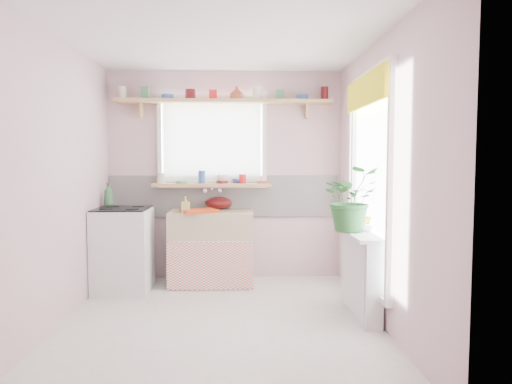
{
  "coord_description": "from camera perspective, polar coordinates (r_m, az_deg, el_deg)",
  "views": [
    {
      "loc": [
        0.17,
        -3.93,
        1.43
      ],
      "look_at": [
        0.34,
        0.55,
        1.12
      ],
      "focal_mm": 32.0,
      "sensor_mm": 36.0,
      "label": 1
    }
  ],
  "objects": [
    {
      "name": "room",
      "position": [
        4.82,
        3.72,
        3.23
      ],
      "size": [
        3.2,
        3.2,
        3.2
      ],
      "color": "silver",
      "rests_on": "ground"
    },
    {
      "name": "sink_unit",
      "position": [
        5.33,
        -5.58,
        -6.86
      ],
      "size": [
        0.95,
        0.65,
        1.11
      ],
      "color": "white",
      "rests_on": "ground"
    },
    {
      "name": "cooker",
      "position": [
        5.23,
        -16.26,
        -6.89
      ],
      "size": [
        0.58,
        0.58,
        0.93
      ],
      "color": "white",
      "rests_on": "ground"
    },
    {
      "name": "radiator_ledge",
      "position": [
        4.41,
        12.96,
        -9.71
      ],
      "size": [
        0.22,
        0.95,
        0.78
      ],
      "color": "white",
      "rests_on": "ground"
    },
    {
      "name": "windowsill",
      "position": [
        5.43,
        -5.51,
        0.88
      ],
      "size": [
        1.4,
        0.22,
        0.04
      ],
      "primitive_type": "cube",
      "color": "#D8B46F",
      "rests_on": "room"
    },
    {
      "name": "pine_shelf",
      "position": [
        5.45,
        -3.98,
        11.22
      ],
      "size": [
        2.52,
        0.24,
        0.04
      ],
      "primitive_type": "cube",
      "color": "#D8B46F",
      "rests_on": "room"
    },
    {
      "name": "shelf_crockery",
      "position": [
        5.46,
        -4.23,
        12.0
      ],
      "size": [
        2.47,
        0.11,
        0.12
      ],
      "color": "silver",
      "rests_on": "pine_shelf"
    },
    {
      "name": "sill_crockery",
      "position": [
        5.43,
        -6.04,
        1.65
      ],
      "size": [
        1.35,
        0.11,
        0.12
      ],
      "color": "silver",
      "rests_on": "windowsill"
    },
    {
      "name": "dish_tray",
      "position": [
        5.13,
        -7.12,
        -2.36
      ],
      "size": [
        0.45,
        0.41,
        0.04
      ],
      "primitive_type": "cube",
      "rotation": [
        0.0,
        0.0,
        0.42
      ],
      "color": "red",
      "rests_on": "sink_unit"
    },
    {
      "name": "colander",
      "position": [
        5.46,
        -4.69,
        -1.38
      ],
      "size": [
        0.34,
        0.34,
        0.15
      ],
      "primitive_type": "ellipsoid",
      "rotation": [
        0.0,
        0.0,
        -0.06
      ],
      "color": "#4E0D0E",
      "rests_on": "sink_unit"
    },
    {
      "name": "jade_plant",
      "position": [
        4.31,
        11.85,
        -0.84
      ],
      "size": [
        0.56,
        0.49,
        0.61
      ],
      "primitive_type": "imported",
      "rotation": [
        0.0,
        0.0,
        0.03
      ],
      "color": "#265F2A",
      "rests_on": "radiator_ledge"
    },
    {
      "name": "fruit_bowl",
      "position": [
        4.4,
        13.23,
        -4.28
      ],
      "size": [
        0.28,
        0.28,
        0.07
      ],
      "primitive_type": "imported",
      "rotation": [
        0.0,
        0.0,
        0.01
      ],
      "color": "white",
      "rests_on": "radiator_ledge"
    },
    {
      "name": "herb_pot",
      "position": [
        4.39,
        11.6,
        -3.41
      ],
      "size": [
        0.12,
        0.1,
        0.2
      ],
      "primitive_type": "imported",
      "rotation": [
        0.0,
        0.0,
        -0.27
      ],
      "color": "#315A24",
      "rests_on": "radiator_ledge"
    },
    {
      "name": "soap_bottle_sink",
      "position": [
        5.09,
        -8.8,
        -1.6
      ],
      "size": [
        0.09,
        0.09,
        0.18
      ],
      "primitive_type": "imported",
      "rotation": [
        0.0,
        0.0,
        -0.04
      ],
      "color": "#D7CD5F",
      "rests_on": "sink_unit"
    },
    {
      "name": "sill_cup",
      "position": [
        5.45,
        -4.29,
        1.63
      ],
      "size": [
        0.17,
        0.17,
        0.1
      ],
      "primitive_type": "imported",
      "rotation": [
        0.0,
        0.0,
        0.4
      ],
      "color": "beige",
      "rests_on": "windowsill"
    },
    {
      "name": "sill_bowl",
      "position": [
        5.48,
        -2.13,
        1.41
      ],
      "size": [
        0.21,
        0.21,
        0.05
      ],
      "primitive_type": "imported",
      "rotation": [
        0.0,
        0.0,
        0.28
      ],
      "color": "#3245A3",
      "rests_on": "windowsill"
    },
    {
      "name": "shelf_vase",
      "position": [
        5.52,
        -2.42,
        12.23
      ],
      "size": [
        0.17,
        0.17,
        0.17
      ],
      "primitive_type": "imported",
      "rotation": [
        0.0,
        0.0,
        0.02
      ],
      "color": "#9A3E2F",
      "rests_on": "pine_shelf"
    },
    {
      "name": "cooker_bottle",
      "position": [
        5.42,
        -17.98,
        -0.3
      ],
      "size": [
        0.13,
        0.13,
        0.26
      ],
      "primitive_type": "imported",
      "rotation": [
        0.0,
        0.0,
        -0.39
      ],
      "color": "#3B7643",
      "rests_on": "cooker"
    },
    {
      "name": "fruit",
      "position": [
        4.4,
        13.3,
        -3.5
      ],
      "size": [
        0.2,
        0.14,
        0.1
      ],
      "color": "orange",
      "rests_on": "fruit_bowl"
    }
  ]
}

